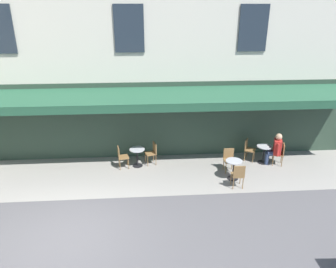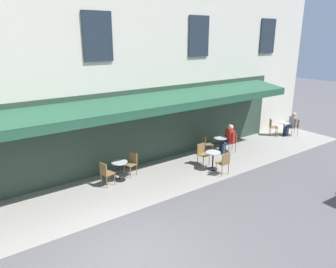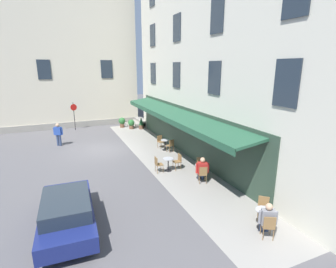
{
  "view_description": "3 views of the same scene",
  "coord_description": "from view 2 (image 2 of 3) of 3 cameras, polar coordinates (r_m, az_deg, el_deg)",
  "views": [
    {
      "loc": [
        -2.23,
        7.16,
        5.9
      ],
      "look_at": [
        -3.04,
        -4.09,
        1.33
      ],
      "focal_mm": 33.31,
      "sensor_mm": 36.0,
      "label": 1
    },
    {
      "loc": [
        3.1,
        5.87,
        5.23
      ],
      "look_at": [
        -3.9,
        -3.86,
        1.5
      ],
      "focal_mm": 33.93,
      "sensor_mm": 36.0,
      "label": 2
    },
    {
      "loc": [
        -17.92,
        2.6,
        5.79
      ],
      "look_at": [
        -2.52,
        -3.97,
        1.36
      ],
      "focal_mm": 27.48,
      "sensor_mm": 36.0,
      "label": 3
    }
  ],
  "objects": [
    {
      "name": "cafe_table_near_entrance",
      "position": [
        12.04,
        -8.68,
        -6.1
      ],
      "size": [
        0.6,
        0.6,
        0.75
      ],
      "color": "black",
      "rests_on": "ground_plane"
    },
    {
      "name": "cafe_chair_wicker_under_awning",
      "position": [
        14.65,
        6.97,
        -1.49
      ],
      "size": [
        0.55,
        0.55,
        0.91
      ],
      "color": "olive",
      "rests_on": "ground_plane"
    },
    {
      "name": "cafe_chair_wicker_corner_left",
      "position": [
        13.39,
        6.18,
        -3.29
      ],
      "size": [
        0.41,
        0.41,
        0.91
      ],
      "color": "olive",
      "rests_on": "ground_plane"
    },
    {
      "name": "cafe_chair_wicker_near_door",
      "position": [
        12.55,
        10.04,
        -4.91
      ],
      "size": [
        0.41,
        0.41,
        0.91
      ],
      "color": "olive",
      "rests_on": "ground_plane"
    },
    {
      "name": "cafe_table_streetside",
      "position": [
        18.31,
        20.12,
        1.2
      ],
      "size": [
        0.6,
        0.6,
        0.75
      ],
      "color": "black",
      "rests_on": "ground_plane"
    },
    {
      "name": "cafe_chair_wicker_by_window",
      "position": [
        18.59,
        21.87,
        1.42
      ],
      "size": [
        0.54,
        0.54,
        0.91
      ],
      "color": "olive",
      "rests_on": "ground_plane"
    },
    {
      "name": "cafe_chair_wicker_corner_right",
      "position": [
        12.42,
        -6.55,
        -4.99
      ],
      "size": [
        0.49,
        0.49,
        0.91
      ],
      "color": "olive",
      "rests_on": "ground_plane"
    },
    {
      "name": "cafe_table_mid_terrace",
      "position": [
        12.99,
        8.07,
        -4.3
      ],
      "size": [
        0.6,
        0.6,
        0.75
      ],
      "color": "black",
      "rests_on": "ground_plane"
    },
    {
      "name": "seated_companion_in_red",
      "position": [
        14.93,
        10.82,
        -0.64
      ],
      "size": [
        0.65,
        0.66,
        1.34
      ],
      "color": "navy",
      "rests_on": "ground_plane"
    },
    {
      "name": "seated_patron_in_grey",
      "position": [
        18.45,
        21.34,
        1.83
      ],
      "size": [
        0.62,
        0.6,
        1.29
      ],
      "color": "navy",
      "rests_on": "ground_plane"
    },
    {
      "name": "cafe_chair_wicker_kerbside",
      "position": [
        11.68,
        -11.13,
        -6.7
      ],
      "size": [
        0.47,
        0.47,
        0.91
      ],
      "color": "olive",
      "rests_on": "ground_plane"
    },
    {
      "name": "cafe_table_far_end",
      "position": [
        14.82,
        9.34,
        -1.6
      ],
      "size": [
        0.6,
        0.6,
        0.75
      ],
      "color": "black",
      "rests_on": "ground_plane"
    },
    {
      "name": "cafe_chair_wicker_back_row",
      "position": [
        15.08,
        11.51,
        -1.17
      ],
      "size": [
        0.51,
        0.51,
        0.91
      ],
      "color": "olive",
      "rests_on": "ground_plane"
    },
    {
      "name": "cafe_chair_wicker_facing_street",
      "position": [
        18.15,
        18.2,
        1.44
      ],
      "size": [
        0.56,
        0.56,
        0.91
      ],
      "color": "olive",
      "rests_on": "ground_plane"
    },
    {
      "name": "ground_plane",
      "position": [
        8.45,
        -6.64,
        -21.09
      ],
      "size": [
        70.0,
        70.0,
        0.0
      ],
      "primitive_type": "plane",
      "color": "#565456"
    },
    {
      "name": "sidewalk_cafe_terrace",
      "position": [
        12.39,
        -1.21,
        -7.67
      ],
      "size": [
        20.5,
        3.2,
        0.01
      ],
      "primitive_type": "cube",
      "color": "gray",
      "rests_on": "ground_plane"
    }
  ]
}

